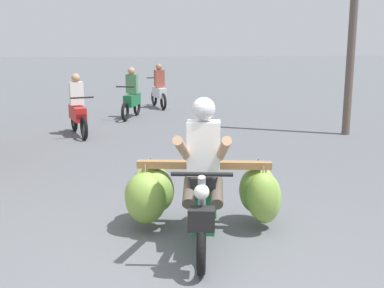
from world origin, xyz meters
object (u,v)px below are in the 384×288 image
Objects in this scene: motorbike_main_loaded at (196,190)px; motorbike_distant_far_ahead at (132,98)px; motorbike_distant_ahead_left at (78,110)px; motorbike_distant_ahead_right at (159,90)px.

motorbike_main_loaded is 1.22× the size of motorbike_distant_far_ahead.
motorbike_main_loaded reaches higher than motorbike_distant_ahead_left.
motorbike_distant_far_ahead is (-0.76, 8.41, 0.08)m from motorbike_main_loaded.
motorbike_distant_ahead_left is at bearing 108.10° from motorbike_main_loaded.
motorbike_main_loaded is at bearing -71.90° from motorbike_distant_ahead_left.
motorbike_distant_far_ahead is at bearing -113.78° from motorbike_distant_ahead_right.
motorbike_distant_ahead_left is at bearing -115.59° from motorbike_distant_ahead_right.
motorbike_main_loaded is 6.35m from motorbike_distant_ahead_left.
motorbike_main_loaded reaches higher than motorbike_distant_far_ahead.
motorbike_distant_ahead_left is 1.00× the size of motorbike_distant_far_ahead.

